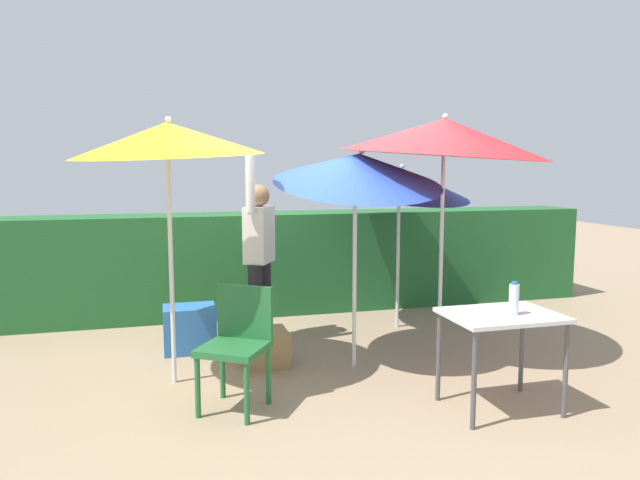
# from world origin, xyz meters

# --- Properties ---
(ground_plane) EXTENTS (24.00, 24.00, 0.00)m
(ground_plane) POSITION_xyz_m (0.00, 0.00, 0.00)
(ground_plane) COLOR #9E8466
(hedge_row) EXTENTS (8.00, 0.70, 1.22)m
(hedge_row) POSITION_xyz_m (0.00, 2.16, 0.61)
(hedge_row) COLOR #23602D
(hedge_row) RESTS_ON ground_plane
(umbrella_rainbow) EXTENTS (1.53, 1.53, 2.18)m
(umbrella_rainbow) POSITION_xyz_m (-1.34, -0.06, 1.98)
(umbrella_rainbow) COLOR silver
(umbrella_rainbow) RESTS_ON ground_plane
(umbrella_orange) EXTENTS (1.48, 1.50, 2.06)m
(umbrella_orange) POSITION_xyz_m (0.24, -0.06, 1.75)
(umbrella_orange) COLOR silver
(umbrella_orange) RESTS_ON ground_plane
(umbrella_yellow) EXTENTS (1.94, 1.94, 2.30)m
(umbrella_yellow) POSITION_xyz_m (1.10, 0.04, 2.04)
(umbrella_yellow) COLOR silver
(umbrella_yellow) RESTS_ON ground_plane
(umbrella_navy) EXTENTS (1.56, 1.55, 1.92)m
(umbrella_navy) POSITION_xyz_m (1.11, 1.05, 1.62)
(umbrella_navy) COLOR silver
(umbrella_navy) RESTS_ON ground_plane
(person_vendor) EXTENTS (0.37, 0.53, 1.88)m
(person_vendor) POSITION_xyz_m (-0.47, 0.89, 0.93)
(person_vendor) COLOR black
(person_vendor) RESTS_ON ground_plane
(chair_plastic) EXTENTS (0.61, 0.61, 0.89)m
(chair_plastic) POSITION_xyz_m (-0.90, -0.69, 0.51)
(chair_plastic) COLOR #236633
(chair_plastic) RESTS_ON ground_plane
(cooler_box) EXTENTS (0.49, 0.37, 0.44)m
(cooler_box) POSITION_xyz_m (-1.18, 0.77, 0.22)
(cooler_box) COLOR #2D6BB7
(cooler_box) RESTS_ON ground_plane
(crate_cardboard) EXTENTS (0.40, 0.38, 0.32)m
(crate_cardboard) POSITION_xyz_m (-0.55, 0.18, 0.16)
(crate_cardboard) COLOR #9E7A4C
(crate_cardboard) RESTS_ON ground_plane
(folding_table) EXTENTS (0.80, 0.60, 0.72)m
(folding_table) POSITION_xyz_m (0.95, -1.23, 0.63)
(folding_table) COLOR #4C4C51
(folding_table) RESTS_ON ground_plane
(bottle_water) EXTENTS (0.07, 0.07, 0.24)m
(bottle_water) POSITION_xyz_m (1.00, -1.29, 0.83)
(bottle_water) COLOR silver
(bottle_water) RESTS_ON folding_table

